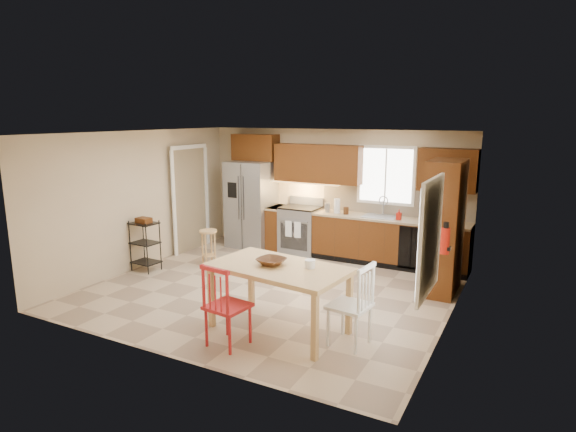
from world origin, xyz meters
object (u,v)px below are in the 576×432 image
(range_stove, at_px, (301,230))
(chair_red, at_px, (228,305))
(fire_extinguisher, at_px, (445,241))
(table_jar, at_px, (310,266))
(table_bowl, at_px, (271,265))
(dining_table, at_px, (279,299))
(chair_white, at_px, (350,304))
(utility_cart, at_px, (145,246))
(bar_stool, at_px, (209,248))
(pantry, at_px, (444,227))
(refrigerator, at_px, (251,204))
(soap_bottle, at_px, (399,215))

(range_stove, xyz_separation_m, chair_red, (1.04, -4.09, 0.06))
(fire_extinguisher, relative_size, chair_red, 0.35)
(chair_red, relative_size, table_jar, 6.08)
(table_bowl, bearing_deg, dining_table, 0.00)
(dining_table, bearing_deg, chair_red, -111.25)
(dining_table, bearing_deg, chair_white, 10.06)
(range_stove, height_order, utility_cart, utility_cart)
(chair_red, height_order, bar_stool, chair_red)
(fire_extinguisher, distance_m, utility_cart, 5.18)
(pantry, bearing_deg, chair_white, -104.99)
(bar_stool, bearing_deg, range_stove, 34.96)
(chair_white, relative_size, bar_stool, 1.54)
(chair_red, bearing_deg, range_stove, 111.26)
(refrigerator, xyz_separation_m, table_jar, (2.92, -3.27, -0.00))
(chair_red, bearing_deg, refrigerator, 125.53)
(utility_cart, bearing_deg, refrigerator, 73.96)
(pantry, bearing_deg, dining_table, -122.99)
(pantry, height_order, table_bowl, pantry)
(utility_cart, bearing_deg, dining_table, -14.61)
(chair_white, distance_m, table_bowl, 1.12)
(pantry, height_order, fire_extinguisher, pantry)
(refrigerator, bearing_deg, soap_bottle, -0.45)
(table_bowl, height_order, bar_stool, table_bowl)
(fire_extinguisher, height_order, bar_stool, fire_extinguisher)
(utility_cart, bearing_deg, table_bowl, -15.17)
(refrigerator, xyz_separation_m, dining_table, (2.54, -3.38, -0.48))
(bar_stool, bearing_deg, chair_white, -47.25)
(refrigerator, relative_size, soap_bottle, 9.53)
(pantry, bearing_deg, range_stove, 161.71)
(dining_table, relative_size, bar_stool, 2.62)
(range_stove, bearing_deg, chair_white, -55.43)
(fire_extinguisher, bearing_deg, chair_red, -136.21)
(refrigerator, relative_size, range_stove, 1.98)
(utility_cart, bearing_deg, soap_bottle, 32.97)
(table_bowl, bearing_deg, refrigerator, 125.66)
(range_stove, height_order, pantry, pantry)
(table_bowl, bearing_deg, pantry, 55.23)
(fire_extinguisher, bearing_deg, utility_cart, -176.10)
(dining_table, xyz_separation_m, utility_cart, (-3.34, 1.06, 0.03))
(chair_white, bearing_deg, soap_bottle, 12.34)
(refrigerator, distance_m, fire_extinguisher, 4.76)
(chair_red, relative_size, bar_stool, 1.54)
(pantry, height_order, bar_stool, pantry)
(fire_extinguisher, height_order, table_bowl, fire_extinguisher)
(refrigerator, xyz_separation_m, chair_red, (2.19, -4.03, -0.39))
(table_jar, bearing_deg, fire_extinguisher, 42.61)
(soap_bottle, height_order, chair_white, soap_bottle)
(range_stove, relative_size, pantry, 0.44)
(refrigerator, height_order, fire_extinguisher, refrigerator)
(fire_extinguisher, distance_m, table_jar, 1.92)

